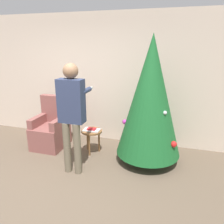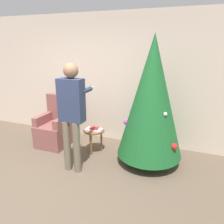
{
  "view_description": "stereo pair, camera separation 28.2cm",
  "coord_description": "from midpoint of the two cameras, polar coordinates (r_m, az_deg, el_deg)",
  "views": [
    {
      "loc": [
        1.74,
        -2.19,
        2.08
      ],
      "look_at": [
        0.77,
        1.1,
        1.0
      ],
      "focal_mm": 35.0,
      "sensor_mm": 36.0,
      "label": 1
    },
    {
      "loc": [
        2.01,
        -2.1,
        2.08
      ],
      "look_at": [
        0.77,
        1.1,
        1.0
      ],
      "focal_mm": 35.0,
      "sensor_mm": 36.0,
      "label": 2
    }
  ],
  "objects": [
    {
      "name": "ground_plane",
      "position": [
        3.53,
        -17.0,
        -19.57
      ],
      "size": [
        14.0,
        14.0,
        0.0
      ],
      "primitive_type": "plane",
      "color": "brown"
    },
    {
      "name": "armchair",
      "position": [
        4.79,
        -12.85,
        -4.08
      ],
      "size": [
        0.61,
        0.69,
        1.05
      ],
      "color": "brown",
      "rests_on": "ground_plane"
    },
    {
      "name": "book",
      "position": [
        4.28,
        -2.86,
        -4.29
      ],
      "size": [
        0.16,
        0.11,
        0.02
      ],
      "color": "#B21E23",
      "rests_on": "laptop"
    },
    {
      "name": "christmas_tree",
      "position": [
        3.76,
        12.46,
        3.62
      ],
      "size": [
        1.14,
        1.14,
        2.25
      ],
      "color": "brown",
      "rests_on": "ground_plane"
    },
    {
      "name": "person_standing",
      "position": [
        3.52,
        -8.27,
        0.93
      ],
      "size": [
        0.43,
        0.57,
        1.81
      ],
      "color": "#6B604C",
      "rests_on": "ground_plane"
    },
    {
      "name": "wall_back",
      "position": [
        4.82,
        -2.0,
        8.68
      ],
      "size": [
        8.0,
        0.06,
        2.7
      ],
      "color": "beige",
      "rests_on": "ground_plane"
    },
    {
      "name": "side_stool",
      "position": [
        4.32,
        -2.84,
        -5.61
      ],
      "size": [
        0.41,
        0.41,
        0.47
      ],
      "color": "brown",
      "rests_on": "ground_plane"
    },
    {
      "name": "laptop",
      "position": [
        4.28,
        -2.86,
        -4.57
      ],
      "size": [
        0.32,
        0.2,
        0.02
      ],
      "color": "silver",
      "rests_on": "side_stool"
    }
  ]
}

